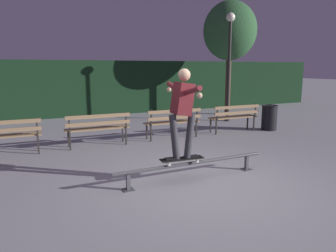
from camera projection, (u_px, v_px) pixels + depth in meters
The scene contains 12 objects.
ground_plane at pixel (201, 184), 5.46m from camera, with size 90.00×90.00×0.00m, color #99999E.
hedge_backdrop at pixel (88, 88), 13.39m from camera, with size 24.00×1.20×2.27m, color black.
grind_rail at pixel (193, 165), 5.67m from camera, with size 2.98×0.18×0.33m.
skateboard at pixel (182, 159), 5.55m from camera, with size 0.80×0.27×0.09m.
skateboarder at pixel (182, 106), 5.38m from camera, with size 0.63×1.40×1.56m.
park_bench_leftmost at pixel (3, 133), 7.05m from camera, with size 1.61×0.46×0.88m.
park_bench_left_center at pixel (98, 126), 7.95m from camera, with size 1.61×0.46×0.88m.
park_bench_right_center at pixel (173, 120), 8.86m from camera, with size 1.61×0.46×0.88m.
park_bench_rightmost at pixel (234, 115), 9.76m from camera, with size 1.61×0.46×0.88m.
tree_far_right at pixel (230, 31), 12.95m from camera, with size 2.18×2.18×4.66m.
lamp_post_right at pixel (229, 53), 11.44m from camera, with size 0.32×0.32×3.90m.
trash_can at pixel (269, 117), 10.13m from camera, with size 0.52×0.52×0.80m.
Camera 1 is at (-2.76, -4.43, 1.99)m, focal length 33.76 mm.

